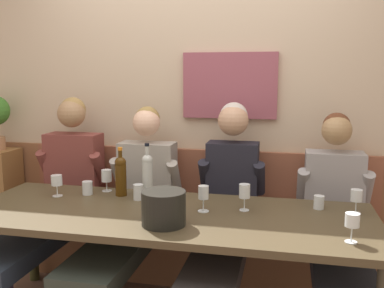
{
  "coord_description": "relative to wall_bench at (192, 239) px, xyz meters",
  "views": [
    {
      "loc": [
        0.67,
        -2.19,
        1.52
      ],
      "look_at": [
        0.09,
        0.44,
        1.07
      ],
      "focal_mm": 40.24,
      "sensor_mm": 36.0,
      "label": 1
    }
  ],
  "objects": [
    {
      "name": "room_wall_back",
      "position": [
        0.0,
        0.26,
        1.12
      ],
      "size": [
        6.8,
        0.12,
        2.8
      ],
      "color": "#C8B297",
      "rests_on": "ground"
    },
    {
      "name": "wood_wainscot_panel",
      "position": [
        0.0,
        0.21,
        0.19
      ],
      "size": [
        6.8,
        0.03,
        0.93
      ],
      "primitive_type": "cube",
      "color": "brown",
      "rests_on": "ground"
    },
    {
      "name": "wall_bench",
      "position": [
        0.0,
        0.0,
        0.0
      ],
      "size": [
        2.69,
        0.42,
        0.94
      ],
      "color": "brown",
      "rests_on": "ground"
    },
    {
      "name": "dining_table",
      "position": [
        0.0,
        -0.7,
        0.37
      ],
      "size": [
        2.39,
        0.87,
        0.72
      ],
      "color": "#453A26",
      "rests_on": "ground"
    },
    {
      "name": "person_right_seat",
      "position": [
        -0.93,
        -0.37,
        0.36
      ],
      "size": [
        0.52,
        1.3,
        1.34
      ],
      "color": "#2D2435",
      "rests_on": "ground"
    },
    {
      "name": "person_left_seat",
      "position": [
        -0.33,
        -0.39,
        0.33
      ],
      "size": [
        0.52,
        1.29,
        1.28
      ],
      "color": "#342A3E",
      "rests_on": "ground"
    },
    {
      "name": "person_center_left_seat",
      "position": [
        0.3,
        -0.37,
        0.37
      ],
      "size": [
        0.47,
        1.3,
        1.32
      ],
      "color": "#272533",
      "rests_on": "ground"
    },
    {
      "name": "person_center_right_seat",
      "position": [
        1.0,
        -0.38,
        0.33
      ],
      "size": [
        0.49,
        1.29,
        1.26
      ],
      "color": "#362C40",
      "rests_on": "ground"
    },
    {
      "name": "ice_bucket",
      "position": [
        0.05,
        -0.9,
        0.53
      ],
      "size": [
        0.24,
        0.24,
        0.18
      ],
      "primitive_type": "cylinder",
      "color": "black",
      "rests_on": "dining_table"
    },
    {
      "name": "wine_bottle_clear_water",
      "position": [
        -0.38,
        -0.43,
        0.58
      ],
      "size": [
        0.07,
        0.07,
        0.32
      ],
      "color": "#432909",
      "rests_on": "dining_table"
    },
    {
      "name": "wine_bottle_amber_mid",
      "position": [
        -0.21,
        -0.4,
        0.59
      ],
      "size": [
        0.07,
        0.07,
        0.35
      ],
      "color": "#B8BFBC",
      "rests_on": "dining_table"
    },
    {
      "name": "wine_glass_center_rear",
      "position": [
        1.08,
        -0.49,
        0.54
      ],
      "size": [
        0.07,
        0.07,
        0.14
      ],
      "color": "silver",
      "rests_on": "dining_table"
    },
    {
      "name": "wine_glass_right_end",
      "position": [
        0.44,
        -0.57,
        0.55
      ],
      "size": [
        0.07,
        0.07,
        0.16
      ],
      "color": "silver",
      "rests_on": "dining_table"
    },
    {
      "name": "wine_glass_by_bottle",
      "position": [
        -0.78,
        -0.54,
        0.54
      ],
      "size": [
        0.07,
        0.07,
        0.14
      ],
      "color": "silver",
      "rests_on": "dining_table"
    },
    {
      "name": "wine_glass_center_front",
      "position": [
        0.99,
        -0.95,
        0.55
      ],
      "size": [
        0.07,
        0.07,
        0.14
      ],
      "color": "silver",
      "rests_on": "dining_table"
    },
    {
      "name": "wine_glass_mid_left",
      "position": [
        -0.52,
        -0.35,
        0.54
      ],
      "size": [
        0.07,
        0.07,
        0.15
      ],
      "color": "silver",
      "rests_on": "dining_table"
    },
    {
      "name": "wine_glass_left_end",
      "position": [
        0.21,
        -0.64,
        0.55
      ],
      "size": [
        0.07,
        0.07,
        0.15
      ],
      "color": "silver",
      "rests_on": "dining_table"
    },
    {
      "name": "water_tumbler_left",
      "position": [
        -0.61,
        -0.46,
        0.49
      ],
      "size": [
        0.07,
        0.07,
        0.09
      ],
      "primitive_type": "cylinder",
      "color": "silver",
      "rests_on": "dining_table"
    },
    {
      "name": "water_tumbler_center",
      "position": [
        -0.24,
        -0.5,
        0.49
      ],
      "size": [
        0.06,
        0.06,
        0.1
      ],
      "primitive_type": "cylinder",
      "color": "silver",
      "rests_on": "dining_table"
    },
    {
      "name": "water_tumbler_right",
      "position": [
        0.87,
        -0.44,
        0.48
      ],
      "size": [
        0.06,
        0.06,
        0.08
      ],
      "primitive_type": "cylinder",
      "color": "silver",
      "rests_on": "dining_table"
    },
    {
      "name": "corner_pedestal",
      "position": [
        -1.65,
        0.03,
        0.17
      ],
      "size": [
        0.28,
        0.28,
        0.9
      ],
      "primitive_type": "cube",
      "color": "olive",
      "rests_on": "ground"
    }
  ]
}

